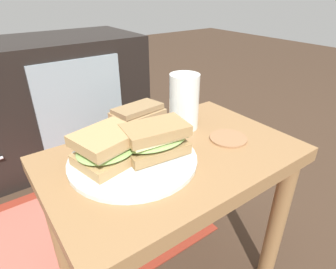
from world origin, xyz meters
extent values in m
cube|color=olive|center=(0.00, 0.00, 0.44)|extent=(0.56, 0.36, 0.04)
cylinder|color=olive|center=(0.25, -0.14, 0.21)|extent=(0.04, 0.04, 0.43)
cylinder|color=olive|center=(-0.25, 0.14, 0.21)|extent=(0.04, 0.04, 0.43)
cylinder|color=olive|center=(0.25, 0.14, 0.21)|extent=(0.04, 0.04, 0.43)
cube|color=black|center=(-0.07, 0.95, 0.29)|extent=(0.96, 0.44, 0.58)
cube|color=#8C9EA8|center=(0.05, 0.72, 0.30)|extent=(0.38, 0.01, 0.44)
cube|color=maroon|center=(-0.27, 0.37, 0.00)|extent=(1.06, 0.61, 0.01)
cube|color=#BA5B4C|center=(-0.27, 0.37, 0.01)|extent=(0.87, 0.50, 0.00)
cylinder|color=silver|center=(-0.09, 0.02, 0.47)|extent=(0.27, 0.27, 0.01)
cube|color=tan|center=(-0.14, 0.04, 0.48)|extent=(0.14, 0.12, 0.02)
ellipsoid|color=#8CB260|center=(-0.14, 0.04, 0.50)|extent=(0.15, 0.13, 0.02)
cube|color=beige|center=(-0.14, 0.04, 0.51)|extent=(0.13, 0.11, 0.01)
cube|color=tan|center=(-0.14, 0.04, 0.53)|extent=(0.14, 0.12, 0.02)
cube|color=#9E7A4C|center=(-0.04, 0.01, 0.48)|extent=(0.14, 0.09, 0.02)
ellipsoid|color=#8CB260|center=(-0.04, 0.01, 0.50)|extent=(0.15, 0.10, 0.02)
cube|color=beige|center=(-0.04, 0.01, 0.51)|extent=(0.13, 0.09, 0.01)
cube|color=#9E7A4C|center=(-0.04, 0.01, 0.53)|extent=(0.14, 0.10, 0.02)
cylinder|color=silver|center=(0.10, 0.09, 0.53)|extent=(0.07, 0.07, 0.14)
cylinder|color=orange|center=(0.10, 0.09, 0.52)|extent=(0.07, 0.07, 0.11)
cylinder|color=white|center=(0.10, 0.09, 0.58)|extent=(0.07, 0.07, 0.01)
cylinder|color=#996B47|center=(0.14, -0.03, 0.46)|extent=(0.09, 0.09, 0.01)
cube|color=tan|center=(0.18, 0.47, 0.17)|extent=(0.21, 0.15, 0.35)
cube|color=#987950|center=(0.18, 0.47, 0.36)|extent=(0.20, 0.13, 0.03)
camera|label=1|loc=(-0.32, -0.42, 0.79)|focal=30.06mm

